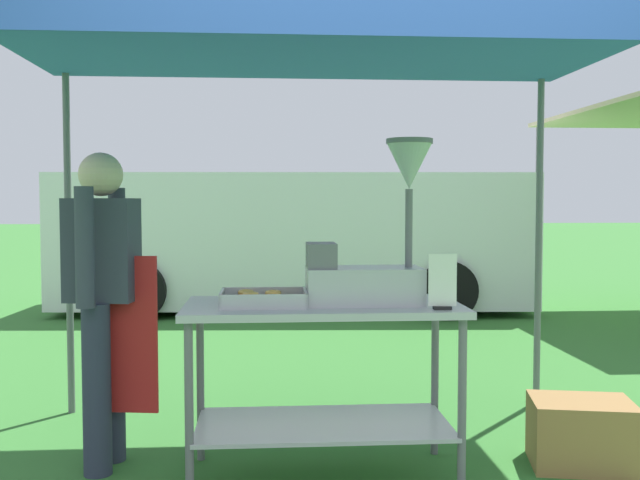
% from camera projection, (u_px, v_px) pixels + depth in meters
% --- Properties ---
extents(ground_plane, '(70.00, 70.00, 0.00)m').
position_uv_depth(ground_plane, '(308.00, 320.00, 8.30)').
color(ground_plane, '#33702D').
extents(stall_canopy, '(3.28, 2.30, 2.22)m').
position_uv_depth(stall_canopy, '(321.00, 44.00, 3.59)').
color(stall_canopy, slate).
rests_on(stall_canopy, ground).
extents(donut_cart, '(1.35, 0.65, 0.86)m').
position_uv_depth(donut_cart, '(323.00, 350.00, 3.58)').
color(donut_cart, '#B7B7BC').
rests_on(donut_cart, ground).
extents(donut_tray, '(0.41, 0.30, 0.07)m').
position_uv_depth(donut_tray, '(263.00, 300.00, 3.51)').
color(donut_tray, '#B7B7BC').
rests_on(donut_tray, donut_cart).
extents(donut_fryer, '(0.61, 0.28, 0.81)m').
position_uv_depth(donut_fryer, '(373.00, 251.00, 3.54)').
color(donut_fryer, '#B7B7BC').
rests_on(donut_fryer, donut_cart).
extents(menu_sign, '(0.13, 0.05, 0.26)m').
position_uv_depth(menu_sign, '(442.00, 286.00, 3.37)').
color(menu_sign, black).
rests_on(menu_sign, donut_cart).
extents(vendor, '(0.46, 0.54, 1.61)m').
position_uv_depth(vendor, '(104.00, 292.00, 3.68)').
color(vendor, '#2D3347').
rests_on(vendor, ground).
extents(supply_crate, '(0.57, 0.47, 0.34)m').
position_uv_depth(supply_crate, '(581.00, 433.00, 3.73)').
color(supply_crate, olive).
rests_on(supply_crate, ground).
extents(van_white, '(5.84, 2.36, 1.69)m').
position_uv_depth(van_white, '(294.00, 239.00, 9.23)').
color(van_white, white).
rests_on(van_white, ground).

